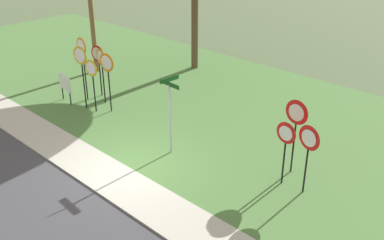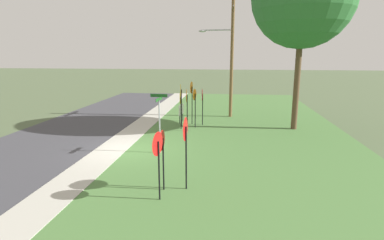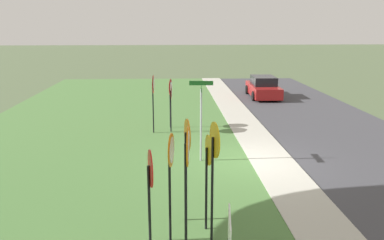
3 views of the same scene
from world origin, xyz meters
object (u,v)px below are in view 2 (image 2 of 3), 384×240
street_name_post (159,118)px  notice_board (181,110)px  stop_sign_far_center (202,99)px  utility_pole (230,52)px  yield_sign_far_left (162,146)px  stop_sign_far_right (187,101)px  yield_sign_near_left (157,150)px  stop_sign_near_right (181,96)px  stop_sign_far_left (192,93)px  stop_sign_center_tall (181,103)px  yield_sign_near_right (185,136)px  stop_sign_near_left (195,100)px

street_name_post → notice_board: 6.74m
stop_sign_far_center → utility_pole: bearing=141.0°
stop_sign_far_center → street_name_post: (6.15, -1.46, -0.04)m
yield_sign_far_left → notice_board: bearing=-171.8°
stop_sign_far_right → yield_sign_near_left: size_ratio=1.13×
yield_sign_near_left → stop_sign_far_center: bearing=-170.9°
stop_sign_near_right → notice_board: 1.70m
yield_sign_far_left → stop_sign_far_left: bearing=-175.9°
yield_sign_far_left → utility_pole: (-13.11, 2.15, 3.17)m
street_name_post → yield_sign_near_left: bearing=16.2°
stop_sign_far_center → yield_sign_near_left: stop_sign_far_center is taller
yield_sign_near_left → yield_sign_far_left: size_ratio=1.06×
stop_sign_far_center → stop_sign_center_tall: (1.28, -1.24, -0.07)m
yield_sign_far_left → notice_board: size_ratio=1.72×
yield_sign_near_left → notice_board: (-11.42, -1.07, -0.87)m
stop_sign_far_center → yield_sign_near_left: bearing=-11.4°
stop_sign_center_tall → street_name_post: street_name_post is taller
stop_sign_far_left → stop_sign_far_center: bearing=86.2°
stop_sign_far_right → stop_sign_center_tall: size_ratio=1.12×
utility_pole → stop_sign_far_center: bearing=-29.8°
stop_sign_center_tall → stop_sign_near_right: bearing=-179.4°
stop_sign_near_right → stop_sign_far_right: size_ratio=1.07×
utility_pole → yield_sign_far_left: bearing=-9.3°
stop_sign_far_right → yield_sign_near_right: (8.23, 1.12, 0.06)m
yield_sign_far_left → yield_sign_near_left: bearing=4.5°
utility_pole → stop_sign_far_right: bearing=-27.8°
yield_sign_far_left → street_name_post: 4.11m
street_name_post → utility_pole: size_ratio=0.32×
yield_sign_far_left → stop_sign_center_tall: bearing=-172.2°
stop_sign_center_tall → yield_sign_near_right: 8.84m
yield_sign_far_left → utility_pole: 13.65m
stop_sign_center_tall → yield_sign_far_left: stop_sign_center_tall is taller
stop_sign_near_right → stop_sign_far_center: stop_sign_near_right is taller
stop_sign_near_left → stop_sign_far_left: 1.00m
street_name_post → stop_sign_center_tall: bearing=-178.7°
street_name_post → stop_sign_far_right: bearing=175.2°
stop_sign_center_tall → yield_sign_far_left: bearing=-0.6°
stop_sign_near_left → yield_sign_far_left: stop_sign_near_left is taller
yield_sign_near_left → street_name_post: size_ratio=0.80×
stop_sign_near_right → yield_sign_far_left: size_ratio=1.29×
stop_sign_near_right → utility_pole: bearing=131.5°
yield_sign_far_left → stop_sign_far_center: bearing=-179.9°
street_name_post → notice_board: street_name_post is taller
stop_sign_far_center → street_name_post: size_ratio=0.84×
stop_sign_center_tall → stop_sign_near_left: bearing=114.0°
yield_sign_near_right → street_name_post: size_ratio=0.91×
stop_sign_near_right → stop_sign_far_left: stop_sign_far_left is taller
utility_pole → yield_sign_near_left: bearing=-8.7°
stop_sign_near_left → stop_sign_center_tall: stop_sign_near_left is taller
stop_sign_far_right → yield_sign_near_left: bearing=-5.2°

